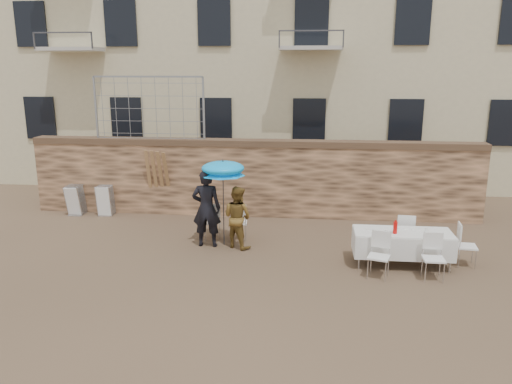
# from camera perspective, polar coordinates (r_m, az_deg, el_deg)

# --- Properties ---
(ground) EXTENTS (80.00, 80.00, 0.00)m
(ground) POSITION_cam_1_polar(r_m,az_deg,el_deg) (10.19, -3.61, -10.62)
(ground) COLOR brown
(ground) RESTS_ON ground
(stone_wall) EXTENTS (13.00, 0.50, 2.20)m
(stone_wall) POSITION_cam_1_polar(r_m,az_deg,el_deg) (14.56, -0.40, 1.54)
(stone_wall) COLOR #876143
(stone_wall) RESTS_ON ground
(chain_link_fence) EXTENTS (3.20, 0.06, 1.80)m
(chain_link_fence) POSITION_cam_1_polar(r_m,az_deg,el_deg) (14.90, -12.11, 9.30)
(chain_link_fence) COLOR gray
(chain_link_fence) RESTS_ON stone_wall
(man_suit) EXTENTS (0.70, 0.47, 1.90)m
(man_suit) POSITION_cam_1_polar(r_m,az_deg,el_deg) (12.08, -5.68, -1.87)
(man_suit) COLOR black
(man_suit) RESTS_ON ground
(woman_dress) EXTENTS (0.92, 0.86, 1.51)m
(woman_dress) POSITION_cam_1_polar(r_m,az_deg,el_deg) (12.00, -2.15, -2.88)
(woman_dress) COLOR olive
(woman_dress) RESTS_ON ground
(umbrella) EXTENTS (1.07, 1.07, 1.98)m
(umbrella) POSITION_cam_1_polar(r_m,az_deg,el_deg) (11.88, -3.80, 2.42)
(umbrella) COLOR #3F3F44
(umbrella) RESTS_ON ground
(couple_chair_left) EXTENTS (0.62, 0.62, 0.96)m
(couple_chair_left) POSITION_cam_1_polar(r_m,az_deg,el_deg) (12.73, -5.13, -3.24)
(couple_chair_left) COLOR white
(couple_chair_left) RESTS_ON ground
(couple_chair_right) EXTENTS (0.53, 0.53, 0.96)m
(couple_chair_right) POSITION_cam_1_polar(r_m,az_deg,el_deg) (12.61, -2.01, -3.35)
(couple_chair_right) COLOR white
(couple_chair_right) RESTS_ON ground
(banquet_table) EXTENTS (2.10, 0.85, 0.78)m
(banquet_table) POSITION_cam_1_polar(r_m,az_deg,el_deg) (11.37, 16.45, -4.57)
(banquet_table) COLOR white
(banquet_table) RESTS_ON ground
(soda_bottle) EXTENTS (0.09, 0.09, 0.26)m
(soda_bottle) POSITION_cam_1_polar(r_m,az_deg,el_deg) (11.14, 15.63, -3.95)
(soda_bottle) COLOR red
(soda_bottle) RESTS_ON banquet_table
(table_chair_front_left) EXTENTS (0.60, 0.60, 0.96)m
(table_chair_front_left) POSITION_cam_1_polar(r_m,az_deg,el_deg) (10.66, 13.86, -7.08)
(table_chair_front_left) COLOR white
(table_chair_front_left) RESTS_ON ground
(table_chair_front_right) EXTENTS (0.48, 0.48, 0.96)m
(table_chair_front_right) POSITION_cam_1_polar(r_m,az_deg,el_deg) (10.87, 19.65, -7.09)
(table_chair_front_right) COLOR white
(table_chair_front_right) RESTS_ON ground
(table_chair_back) EXTENTS (0.52, 0.52, 0.96)m
(table_chair_back) POSITION_cam_1_polar(r_m,az_deg,el_deg) (12.23, 16.64, -4.51)
(table_chair_back) COLOR white
(table_chair_back) RESTS_ON ground
(table_chair_side) EXTENTS (0.53, 0.53, 0.96)m
(table_chair_side) POSITION_cam_1_polar(r_m,az_deg,el_deg) (11.88, 22.96, -5.61)
(table_chair_side) COLOR white
(table_chair_side) RESTS_ON ground
(chair_stack_left) EXTENTS (0.46, 0.55, 0.92)m
(chair_stack_left) POSITION_cam_1_polar(r_m,az_deg,el_deg) (15.82, -19.62, -0.66)
(chair_stack_left) COLOR white
(chair_stack_left) RESTS_ON ground
(chair_stack_right) EXTENTS (0.46, 0.47, 0.92)m
(chair_stack_right) POSITION_cam_1_polar(r_m,az_deg,el_deg) (15.45, -16.60, -0.76)
(chair_stack_right) COLOR white
(chair_stack_right) RESTS_ON ground
(wood_planks) EXTENTS (0.70, 0.20, 2.00)m
(wood_planks) POSITION_cam_1_polar(r_m,az_deg,el_deg) (14.85, -10.94, 1.14)
(wood_planks) COLOR #A37749
(wood_planks) RESTS_ON ground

